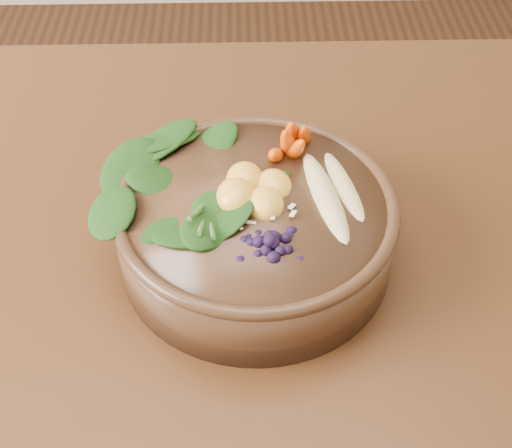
# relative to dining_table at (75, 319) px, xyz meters

# --- Properties ---
(dining_table) EXTENTS (1.60, 0.90, 0.75)m
(dining_table) POSITION_rel_dining_table_xyz_m (0.00, 0.00, 0.00)
(dining_table) COLOR #331C0C
(dining_table) RESTS_ON ground
(stoneware_bowl) EXTENTS (0.33, 0.33, 0.08)m
(stoneware_bowl) POSITION_rel_dining_table_xyz_m (0.21, 0.01, 0.13)
(stoneware_bowl) COLOR #4A2F1B
(stoneware_bowl) RESTS_ON dining_table
(kale_heap) EXTENTS (0.21, 0.20, 0.04)m
(kale_heap) POSITION_rel_dining_table_xyz_m (0.16, 0.06, 0.19)
(kale_heap) COLOR #194210
(kale_heap) RESTS_ON stoneware_bowl
(carrot_cluster) EXTENTS (0.07, 0.07, 0.08)m
(carrot_cluster) POSITION_rel_dining_table_xyz_m (0.25, 0.10, 0.21)
(carrot_cluster) COLOR #F05504
(carrot_cluster) RESTS_ON stoneware_bowl
(banana_halves) EXTENTS (0.08, 0.17, 0.03)m
(banana_halves) POSITION_rel_dining_table_xyz_m (0.29, 0.03, 0.18)
(banana_halves) COLOR #E0CC84
(banana_halves) RESTS_ON stoneware_bowl
(mandarin_cluster) EXTENTS (0.10, 0.10, 0.03)m
(mandarin_cluster) POSITION_rel_dining_table_xyz_m (0.21, 0.03, 0.19)
(mandarin_cluster) COLOR #F5AB32
(mandarin_cluster) RESTS_ON stoneware_bowl
(blueberry_pile) EXTENTS (0.15, 0.12, 0.04)m
(blueberry_pile) POSITION_rel_dining_table_xyz_m (0.22, -0.05, 0.19)
(blueberry_pile) COLOR black
(blueberry_pile) RESTS_ON stoneware_bowl
(coconut_flakes) EXTENTS (0.10, 0.08, 0.01)m
(coconut_flakes) POSITION_rel_dining_table_xyz_m (0.22, -0.01, 0.17)
(coconut_flakes) COLOR white
(coconut_flakes) RESTS_ON stoneware_bowl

